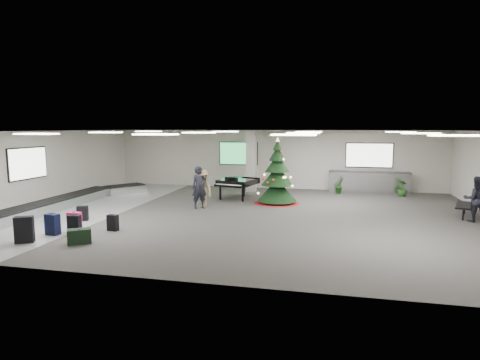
% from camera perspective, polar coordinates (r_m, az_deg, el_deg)
% --- Properties ---
extents(ground, '(18.00, 18.00, 0.00)m').
position_cam_1_polar(ground, '(15.56, 1.35, -4.92)').
color(ground, '#3A3835').
rests_on(ground, ground).
extents(room_envelope, '(18.02, 14.02, 3.21)m').
position_cam_1_polar(room_envelope, '(15.96, 0.50, 3.86)').
color(room_envelope, '#AFABA0').
rests_on(room_envelope, ground).
extents(baggage_carousel, '(2.28, 9.71, 0.43)m').
position_cam_1_polar(baggage_carousel, '(18.59, -23.18, -2.81)').
color(baggage_carousel, silver).
rests_on(baggage_carousel, ground).
extents(service_counter, '(4.05, 0.65, 1.08)m').
position_cam_1_polar(service_counter, '(21.84, 17.82, -0.23)').
color(service_counter, silver).
rests_on(service_counter, ground).
extents(suitcase_0, '(0.57, 0.48, 0.80)m').
position_cam_1_polar(suitcase_0, '(13.31, -28.35, -6.24)').
color(suitcase_0, black).
rests_on(suitcase_0, ground).
extents(suitcase_1, '(0.40, 0.22, 0.62)m').
position_cam_1_polar(suitcase_1, '(13.72, -22.48, -5.88)').
color(suitcase_1, black).
rests_on(suitcase_1, ground).
extents(pink_suitcase, '(0.42, 0.24, 0.66)m').
position_cam_1_polar(pink_suitcase, '(13.99, -22.48, -5.55)').
color(pink_suitcase, '#F01F6D').
rests_on(pink_suitcase, ground).
extents(suitcase_3, '(0.37, 0.23, 0.54)m').
position_cam_1_polar(suitcase_3, '(13.75, -17.64, -5.81)').
color(suitcase_3, black).
rests_on(suitcase_3, ground).
extents(navy_suitcase, '(0.46, 0.32, 0.68)m').
position_cam_1_polar(navy_suitcase, '(13.90, -25.11, -5.73)').
color(navy_suitcase, black).
rests_on(navy_suitcase, ground).
extents(suitcase_5, '(0.45, 0.25, 0.70)m').
position_cam_1_polar(suitcase_5, '(13.43, -28.23, -6.33)').
color(suitcase_5, black).
rests_on(suitcase_5, ground).
extents(green_duffel, '(0.72, 0.64, 0.45)m').
position_cam_1_polar(green_duffel, '(12.57, -21.91, -7.45)').
color(green_duffel, black).
rests_on(green_duffel, ground).
extents(suitcase_8, '(0.42, 0.32, 0.56)m').
position_cam_1_polar(suitcase_8, '(15.53, -21.48, -4.44)').
color(suitcase_8, black).
rests_on(suitcase_8, ground).
extents(christmas_tree, '(2.06, 2.06, 2.93)m').
position_cam_1_polar(christmas_tree, '(17.76, 5.30, -0.11)').
color(christmas_tree, maroon).
rests_on(christmas_tree, ground).
extents(grand_piano, '(1.85, 2.19, 1.09)m').
position_cam_1_polar(grand_piano, '(18.88, -0.39, -0.32)').
color(grand_piano, black).
rests_on(grand_piano, ground).
extents(bench, '(1.04, 1.68, 1.01)m').
position_cam_1_polar(bench, '(17.21, 29.66, -2.77)').
color(bench, black).
rests_on(bench, ground).
extents(traveler_a, '(0.76, 0.71, 1.75)m').
position_cam_1_polar(traveler_a, '(16.65, -5.80, -1.06)').
color(traveler_a, black).
rests_on(traveler_a, ground).
extents(traveler_b, '(1.20, 1.04, 1.61)m').
position_cam_1_polar(traveler_b, '(16.87, -5.33, -1.20)').
color(traveler_b, '#907A59').
rests_on(traveler_b, ground).
extents(traveler_bench, '(0.79, 0.62, 1.63)m').
position_cam_1_polar(traveler_bench, '(16.49, 30.49, -2.36)').
color(traveler_bench, black).
rests_on(traveler_bench, ground).
extents(potted_plant_left, '(0.57, 0.57, 0.81)m').
position_cam_1_polar(potted_plant_left, '(20.95, 13.94, -0.79)').
color(potted_plant_left, '#143F14').
rests_on(potted_plant_left, ground).
extents(potted_plant_right, '(0.63, 0.63, 0.80)m').
position_cam_1_polar(potted_plant_right, '(21.10, 22.08, -1.09)').
color(potted_plant_right, '#143F14').
rests_on(potted_plant_right, ground).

